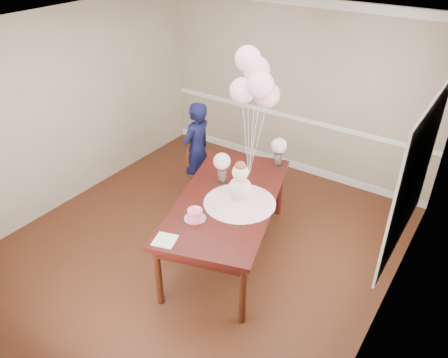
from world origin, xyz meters
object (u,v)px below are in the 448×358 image
birthday_cake (195,214)px  woman (197,151)px  dining_chair_seat (205,171)px  dining_table_top (227,200)px

birthday_cake → woman: 1.76m
dining_chair_seat → woman: bearing=173.4°
dining_table_top → woman: bearing=124.6°
birthday_cake → dining_chair_seat: 1.77m
dining_table_top → dining_chair_seat: (-0.99, 0.89, -0.37)m
dining_table_top → woman: size_ratio=1.49×
dining_table_top → woman: 1.41m
birthday_cake → woman: size_ratio=0.11×
dining_table_top → woman: woman is taller
woman → dining_chair_seat: bearing=102.8°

